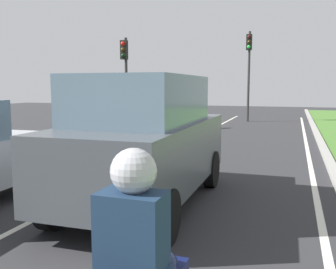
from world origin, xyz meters
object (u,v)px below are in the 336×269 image
object	(u,v)px
rider_person	(134,237)
car_hatchback_far	(116,125)
traffic_light_overhead_left	(125,66)
car_suv_ahead	(145,140)
traffic_light_far_median	(249,61)

from	to	relation	value
rider_person	car_hatchback_far	bearing A→B (deg)	118.06
rider_person	traffic_light_overhead_left	world-z (taller)	traffic_light_overhead_left
rider_person	traffic_light_overhead_left	size ratio (longest dim) A/B	0.26
car_suv_ahead	car_hatchback_far	world-z (taller)	car_suv_ahead
car_hatchback_far	traffic_light_far_median	world-z (taller)	traffic_light_far_median
car_suv_ahead	rider_person	xyz separation A→B (m)	(1.57, -4.04, 0.02)
car_suv_ahead	rider_person	bearing A→B (deg)	-69.47
car_suv_ahead	traffic_light_far_median	world-z (taller)	traffic_light_far_median
traffic_light_overhead_left	traffic_light_far_median	size ratio (longest dim) A/B	0.84
traffic_light_far_median	car_suv_ahead	bearing A→B (deg)	-89.34
traffic_light_far_median	car_hatchback_far	bearing A→B (deg)	-102.95
traffic_light_overhead_left	traffic_light_far_median	distance (m)	7.93
rider_person	traffic_light_far_median	xyz separation A→B (m)	(-1.76, 20.83, 2.41)
car_hatchback_far	traffic_light_far_median	distance (m)	12.59
car_suv_ahead	traffic_light_overhead_left	distance (m)	12.26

